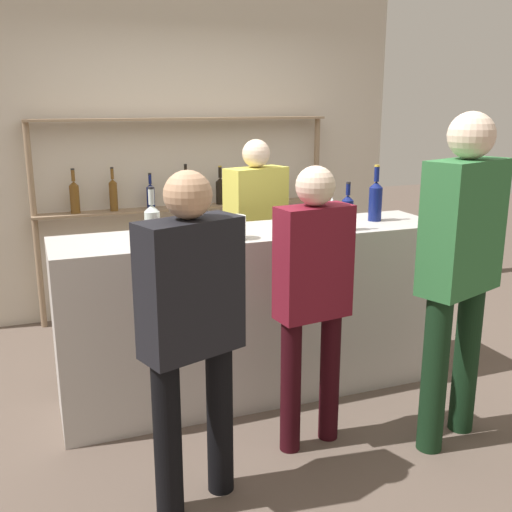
{
  "coord_description": "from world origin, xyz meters",
  "views": [
    {
      "loc": [
        -1.3,
        -3.38,
        1.86
      ],
      "look_at": [
        0.0,
        0.0,
        0.92
      ],
      "focal_mm": 42.0,
      "sensor_mm": 36.0,
      "label": 1
    }
  ],
  "objects": [
    {
      "name": "back_wall",
      "position": [
        0.0,
        1.89,
        1.4
      ],
      "size": [
        4.07,
        0.12,
        2.8
      ],
      "primitive_type": "cube",
      "color": "beige",
      "rests_on": "ground_plane"
    },
    {
      "name": "customer_center",
      "position": [
        0.05,
        -0.7,
        0.91
      ],
      "size": [
        0.42,
        0.22,
        1.55
      ],
      "rotation": [
        0.0,
        0.0,
        1.7
      ],
      "color": "black",
      "rests_on": "ground_plane"
    },
    {
      "name": "ground_plane",
      "position": [
        0.0,
        0.0,
        0.0
      ],
      "size": [
        16.0,
        16.0,
        0.0
      ],
      "primitive_type": "plane",
      "color": "brown"
    },
    {
      "name": "back_shelf",
      "position": [
        -0.02,
        1.71,
        1.16
      ],
      "size": [
        2.59,
        0.18,
        1.72
      ],
      "color": "#897056",
      "rests_on": "ground_plane"
    },
    {
      "name": "server_behind_counter",
      "position": [
        0.3,
        0.78,
        0.92
      ],
      "size": [
        0.51,
        0.33,
        1.58
      ],
      "rotation": [
        0.0,
        0.0,
        -1.29
      ],
      "color": "brown",
      "rests_on": "ground_plane"
    },
    {
      "name": "counter_bottle_1",
      "position": [
        -0.67,
        -0.14,
        1.2
      ],
      "size": [
        0.09,
        0.09,
        0.33
      ],
      "color": "silver",
      "rests_on": "bar_counter"
    },
    {
      "name": "customer_right",
      "position": [
        0.79,
        -0.93,
        1.06
      ],
      "size": [
        0.54,
        0.37,
        1.81
      ],
      "rotation": [
        0.0,
        0.0,
        1.91
      ],
      "color": "black",
      "rests_on": "ground_plane"
    },
    {
      "name": "customer_left",
      "position": [
        -0.67,
        -0.96,
        0.92
      ],
      "size": [
        0.49,
        0.34,
        1.58
      ],
      "rotation": [
        0.0,
        0.0,
        1.9
      ],
      "color": "black",
      "rests_on": "ground_plane"
    },
    {
      "name": "wine_glass",
      "position": [
        0.54,
        0.02,
        1.21
      ],
      "size": [
        0.08,
        0.08,
        0.18
      ],
      "color": "silver",
      "rests_on": "bar_counter"
    },
    {
      "name": "cork_jar",
      "position": [
        -0.19,
        -0.16,
        1.15
      ],
      "size": [
        0.13,
        0.13,
        0.14
      ],
      "color": "silver",
      "rests_on": "bar_counter"
    },
    {
      "name": "bar_counter",
      "position": [
        0.0,
        0.0,
        0.54
      ],
      "size": [
        2.47,
        0.58,
        1.08
      ],
      "primitive_type": "cube",
      "color": "#B7B2AD",
      "rests_on": "ground_plane"
    },
    {
      "name": "counter_bottle_2",
      "position": [
        0.86,
        0.01,
        1.22
      ],
      "size": [
        0.09,
        0.09,
        0.37
      ],
      "color": "#0F1956",
      "rests_on": "bar_counter"
    },
    {
      "name": "counter_bottle_0",
      "position": [
        0.53,
        -0.18,
        1.2
      ],
      "size": [
        0.07,
        0.07,
        0.3
      ],
      "color": "#0F1956",
      "rests_on": "bar_counter"
    }
  ]
}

